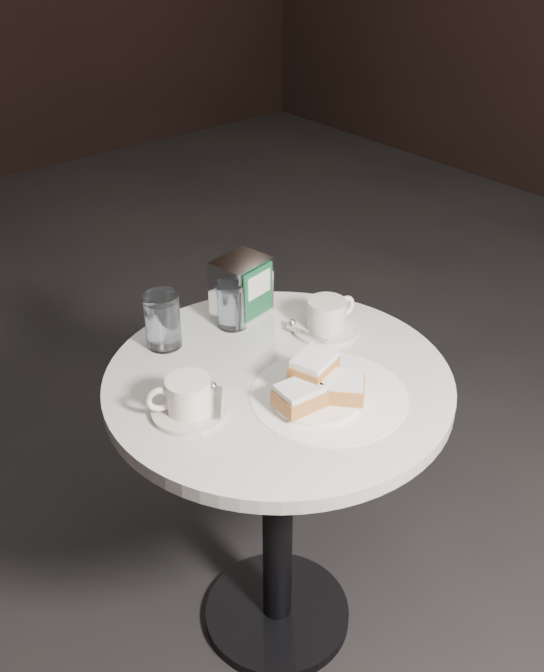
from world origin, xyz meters
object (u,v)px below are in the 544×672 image
Objects in this scene: coffee_cup_right at (327,318)px; napkin_dispenser at (242,287)px; cafe_table at (278,452)px; beignet_plate at (318,388)px; coffee_cup_left at (188,399)px; water_glass_left at (163,321)px; water_glass_right at (232,305)px.

napkin_dispenser is at bearing 121.11° from coffee_cup_right.
beignet_plate is (0.00, -0.11, 0.23)m from cafe_table.
coffee_cup_left is 0.38m from napkin_dispenser.
coffee_cup_right is (0.19, 0.06, 0.23)m from cafe_table.
water_glass_left is at bearing 107.93° from beignet_plate.
coffee_cup_right is 1.28× the size of water_glass_left.
beignet_plate is at bearing -72.07° from water_glass_left.
water_glass_left reaches higher than water_glass_right.
water_glass_right reaches higher than cafe_table.
beignet_plate is at bearing -97.85° from water_glass_right.
coffee_cup_left is 1.39× the size of napkin_dispenser.
napkin_dispenser reaches higher than water_glass_left.
napkin_dispenser reaches higher than coffee_cup_right.
beignet_plate reaches higher than coffee_cup_left.
coffee_cup_left is (-0.21, 0.13, 0.00)m from beignet_plate.
coffee_cup_right is at bearing -46.05° from water_glass_right.
beignet_plate is at bearing -88.25° from cafe_table.
water_glass_left reaches higher than coffee_cup_left.
cafe_table is 3.32× the size of beignet_plate.
coffee_cup_right is at bearing -30.53° from water_glass_left.
water_glass_left reaches higher than coffee_cup_right.
beignet_plate is 1.19× the size of coffee_cup_left.
beignet_plate is 2.11× the size of water_glass_right.
coffee_cup_right is at bearing 18.58° from cafe_table.
coffee_cup_left is 1.56× the size of water_glass_left.
water_glass_left is 0.89× the size of napkin_dispenser.
cafe_table is at bearing -159.19° from coffee_cup_right.
coffee_cup_right is at bearing 42.77° from beignet_plate.
coffee_cup_right is 0.21m from water_glass_right.
cafe_table is 3.94× the size of coffee_cup_left.
cafe_table is at bearing -102.65° from water_glass_right.
cafe_table is 5.48× the size of napkin_dispenser.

